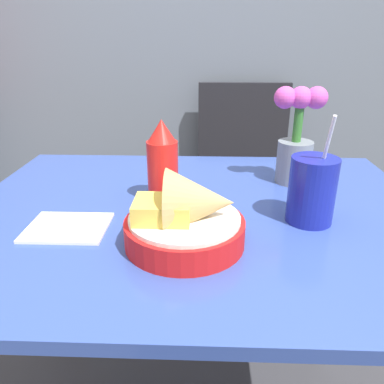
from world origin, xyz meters
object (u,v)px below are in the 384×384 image
object	(u,v)px
drink_cup	(312,192)
flower_vase	(296,140)
ketchup_bottle	(163,163)
food_basket	(189,219)
chair_far_window	(242,173)

from	to	relation	value
drink_cup	flower_vase	world-z (taller)	flower_vase
ketchup_bottle	drink_cup	distance (m)	0.33
food_basket	drink_cup	world-z (taller)	drink_cup
flower_vase	food_basket	bearing A→B (deg)	-128.06
drink_cup	flower_vase	xyz separation A→B (m)	(0.01, 0.23, 0.05)
drink_cup	food_basket	bearing A→B (deg)	-157.19
chair_far_window	flower_vase	bearing A→B (deg)	-84.51
ketchup_bottle	chair_far_window	bearing A→B (deg)	71.55
drink_cup	chair_far_window	bearing A→B (deg)	93.21
ketchup_bottle	drink_cup	bearing A→B (deg)	-16.31
food_basket	flower_vase	bearing A→B (deg)	51.94
food_basket	ketchup_bottle	world-z (taller)	ketchup_bottle
ketchup_bottle	drink_cup	xyz separation A→B (m)	(0.31, -0.09, -0.03)
ketchup_bottle	flower_vase	xyz separation A→B (m)	(0.32, 0.14, 0.02)
chair_far_window	drink_cup	distance (m)	0.92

